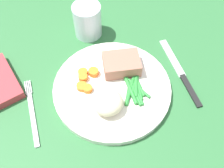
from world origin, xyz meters
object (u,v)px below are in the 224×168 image
object	(u,v)px
dinner_plate	(112,88)
meat_portion	(121,64)
knife	(180,73)
fork	(32,112)
water_glass	(88,23)

from	to	relation	value
dinner_plate	meat_portion	bearing A→B (deg)	49.40
meat_portion	knife	distance (cm)	14.53
dinner_plate	fork	size ratio (longest dim) A/B	1.60
meat_portion	fork	size ratio (longest dim) A/B	0.50
knife	water_glass	xyz separation A→B (cm)	(-17.63, 19.46, 3.48)
dinner_plate	water_glass	world-z (taller)	water_glass
water_glass	knife	bearing A→B (deg)	-47.83
meat_portion	water_glass	size ratio (longest dim) A/B	0.96
dinner_plate	knife	world-z (taller)	dinner_plate
meat_portion	water_glass	bearing A→B (deg)	105.44
dinner_plate	fork	world-z (taller)	dinner_plate
fork	water_glass	bearing A→B (deg)	50.80
meat_portion	fork	bearing A→B (deg)	-168.52
dinner_plate	knife	xyz separation A→B (cm)	(17.06, -0.29, -0.60)
knife	meat_portion	bearing A→B (deg)	163.40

